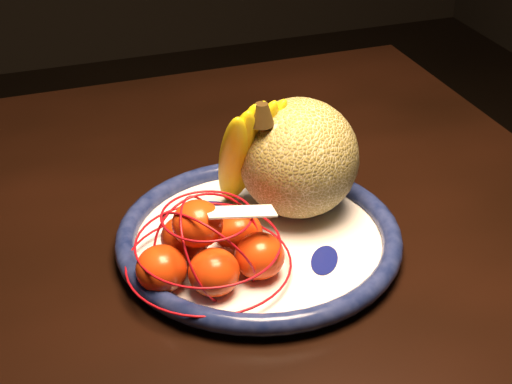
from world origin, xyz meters
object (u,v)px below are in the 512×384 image
object	(u,v)px
dining_table	(24,300)
mandarin_bag	(209,248)
banana_bunch	(244,150)
fruit_bowl	(259,238)
cantaloupe	(299,158)

from	to	relation	value
dining_table	mandarin_bag	xyz separation A→B (m)	(0.20, -0.13, 0.12)
dining_table	banana_bunch	size ratio (longest dim) A/B	8.66
fruit_bowl	banana_bunch	xyz separation A→B (m)	(0.00, 0.06, 0.08)
fruit_bowl	banana_bunch	world-z (taller)	banana_bunch
cantaloupe	mandarin_bag	xyz separation A→B (m)	(-0.13, -0.08, -0.04)
mandarin_bag	fruit_bowl	bearing A→B (deg)	30.24
fruit_bowl	banana_bunch	bearing A→B (deg)	86.93
dining_table	cantaloupe	distance (m)	0.37
cantaloupe	banana_bunch	bearing A→B (deg)	162.89
cantaloupe	banana_bunch	distance (m)	0.07
dining_table	banana_bunch	xyz separation A→B (m)	(0.27, -0.03, 0.17)
cantaloupe	mandarin_bag	size ratio (longest dim) A/B	0.65
fruit_bowl	cantaloupe	distance (m)	0.11
fruit_bowl	dining_table	bearing A→B (deg)	161.53
banana_bunch	dining_table	bearing A→B (deg)	152.08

